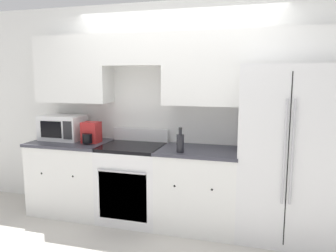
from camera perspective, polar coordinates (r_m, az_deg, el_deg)
ground_plane at (r=3.79m, az=-1.37°, el=-18.37°), size 12.00×12.00×0.00m
wall_back at (r=3.93m, az=1.42°, el=5.59°), size 8.00×0.39×2.60m
lower_cabinets_left at (r=4.39m, az=-16.39°, el=-8.43°), size 0.97×0.64×0.91m
lower_cabinets_right at (r=3.80m, az=5.31°, el=-10.79°), size 0.91×0.64×0.91m
oven_range at (r=4.02m, az=-6.16°, el=-9.66°), size 0.72×0.65×1.07m
refrigerator at (r=3.70m, az=19.73°, el=-4.36°), size 0.95×0.81×1.84m
microwave at (r=4.42m, az=-17.84°, el=-0.24°), size 0.53×0.37×0.32m
bottle at (r=3.51m, az=2.15°, el=-2.90°), size 0.08×0.08×0.27m
paper_towel_holder at (r=4.11m, az=-13.32°, el=-1.23°), size 0.21×0.24×0.26m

